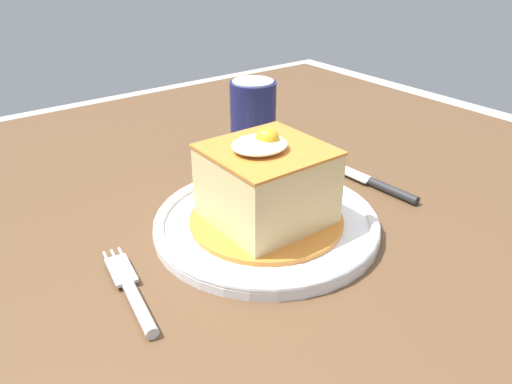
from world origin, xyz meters
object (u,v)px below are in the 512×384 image
Objects in this scene: knife at (378,185)px; soda_can at (253,123)px; fork at (133,295)px; main_plate at (266,222)px.

soda_can is (-0.08, 0.17, 0.06)m from knife.
fork is 1.14× the size of soda_can.
main_plate reaches higher than fork.
fork is at bearing -172.19° from main_plate.
knife is 1.34× the size of soda_can.
soda_can reaches higher than main_plate.
knife is (0.36, 0.01, -0.00)m from fork.
main_plate reaches higher than knife.
fork is 0.86× the size of knife.
main_plate is 1.84× the size of fork.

